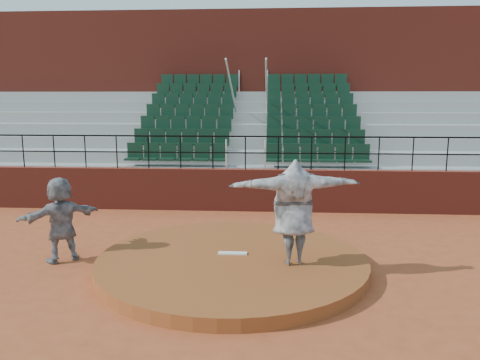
% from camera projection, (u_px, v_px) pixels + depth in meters
% --- Properties ---
extents(ground, '(90.00, 90.00, 0.00)m').
position_uv_depth(ground, '(232.00, 268.00, 9.63)').
color(ground, '#A54925').
rests_on(ground, ground).
extents(pitchers_mound, '(5.50, 5.50, 0.25)m').
position_uv_depth(pitchers_mound, '(232.00, 262.00, 9.61)').
color(pitchers_mound, brown).
rests_on(pitchers_mound, ground).
extents(pitching_rubber, '(0.60, 0.15, 0.03)m').
position_uv_depth(pitching_rubber, '(233.00, 253.00, 9.73)').
color(pitching_rubber, white).
rests_on(pitching_rubber, pitchers_mound).
extents(boundary_wall, '(24.00, 0.30, 1.30)m').
position_uv_depth(boundary_wall, '(245.00, 190.00, 14.43)').
color(boundary_wall, maroon).
rests_on(boundary_wall, ground).
extents(wall_railing, '(24.04, 0.05, 1.03)m').
position_uv_depth(wall_railing, '(245.00, 145.00, 14.19)').
color(wall_railing, black).
rests_on(wall_railing, boundary_wall).
extents(seating_deck, '(24.00, 5.97, 4.63)m').
position_uv_depth(seating_deck, '(251.00, 151.00, 17.88)').
color(seating_deck, '#969691').
rests_on(seating_deck, ground).
extents(press_box_facade, '(24.00, 3.00, 7.10)m').
position_uv_depth(press_box_facade, '(254.00, 96.00, 21.39)').
color(press_box_facade, maroon).
rests_on(press_box_facade, ground).
extents(pitcher, '(2.62, 1.14, 2.06)m').
position_uv_depth(pitcher, '(294.00, 212.00, 9.02)').
color(pitcher, black).
rests_on(pitcher, pitchers_mound).
extents(fielder, '(1.66, 1.50, 1.83)m').
position_uv_depth(fielder, '(61.00, 219.00, 9.91)').
color(fielder, black).
rests_on(fielder, ground).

